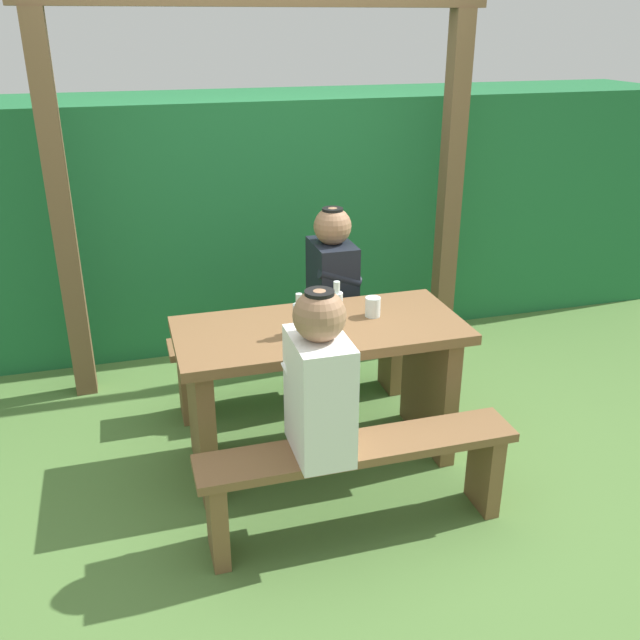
% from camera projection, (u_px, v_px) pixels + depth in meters
% --- Properties ---
extents(ground_plane, '(12.00, 12.00, 0.00)m').
position_uv_depth(ground_plane, '(320.00, 456.00, 3.68)').
color(ground_plane, '#4E7537').
extents(hedge_backdrop, '(6.40, 0.94, 1.65)m').
position_uv_depth(hedge_backdrop, '(247.00, 214.00, 5.03)').
color(hedge_backdrop, '#1F6937').
rests_on(hedge_backdrop, ground_plane).
extents(pergola_post_left, '(0.12, 0.12, 2.17)m').
position_uv_depth(pergola_post_left, '(62.00, 219.00, 3.90)').
color(pergola_post_left, brown).
rests_on(pergola_post_left, ground_plane).
extents(pergola_post_right, '(0.12, 0.12, 2.17)m').
position_uv_depth(pergola_post_right, '(450.00, 192.00, 4.51)').
color(pergola_post_right, brown).
rests_on(pergola_post_right, ground_plane).
extents(picnic_table, '(1.40, 0.64, 0.75)m').
position_uv_depth(picnic_table, '(320.00, 370.00, 3.48)').
color(picnic_table, brown).
rests_on(picnic_table, ground_plane).
extents(bench_near, '(1.40, 0.24, 0.45)m').
position_uv_depth(bench_near, '(358.00, 469.00, 3.02)').
color(bench_near, brown).
rests_on(bench_near, ground_plane).
extents(bench_far, '(1.40, 0.24, 0.45)m').
position_uv_depth(bench_far, '(292.00, 353.00, 4.08)').
color(bench_far, brown).
rests_on(bench_far, ground_plane).
extents(person_white_shirt, '(0.25, 0.35, 0.72)m').
position_uv_depth(person_white_shirt, '(319.00, 380.00, 2.80)').
color(person_white_shirt, white).
rests_on(person_white_shirt, bench_near).
extents(person_black_coat, '(0.25, 0.35, 0.72)m').
position_uv_depth(person_black_coat, '(332.00, 275.00, 3.96)').
color(person_black_coat, black).
rests_on(person_black_coat, bench_far).
extents(drinking_glass, '(0.08, 0.08, 0.10)m').
position_uv_depth(drinking_glass, '(373.00, 307.00, 3.47)').
color(drinking_glass, silver).
rests_on(drinking_glass, picnic_table).
extents(bottle_left, '(0.06, 0.06, 0.21)m').
position_uv_depth(bottle_left, '(299.00, 318.00, 3.24)').
color(bottle_left, silver).
rests_on(bottle_left, picnic_table).
extents(bottle_right, '(0.06, 0.06, 0.22)m').
position_uv_depth(bottle_right, '(337.00, 307.00, 3.37)').
color(bottle_right, silver).
rests_on(bottle_right, picnic_table).
extents(bottle_center, '(0.06, 0.06, 0.21)m').
position_uv_depth(bottle_center, '(315.00, 313.00, 3.30)').
color(bottle_center, silver).
rests_on(bottle_center, picnic_table).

